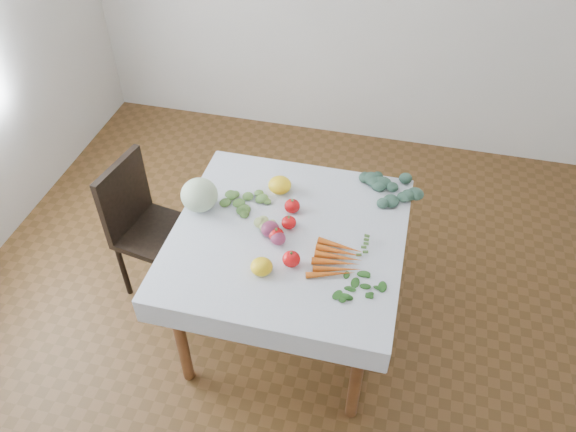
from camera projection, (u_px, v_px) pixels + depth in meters
name	position (u px, v px, depth m)	size (l,w,h in m)	color
ground	(288.00, 326.00, 3.26)	(4.00, 4.00, 0.00)	brown
table	(288.00, 249.00, 2.81)	(1.00, 1.00, 0.75)	brown
tablecloth	(288.00, 235.00, 2.74)	(1.12, 1.12, 0.01)	white
chair	(143.00, 220.00, 3.19)	(0.45, 0.45, 0.87)	black
cabbage	(199.00, 195.00, 2.82)	(0.19, 0.19, 0.17)	silver
tomato_a	(276.00, 235.00, 2.69)	(0.07, 0.07, 0.07)	red
tomato_b	(289.00, 222.00, 2.75)	(0.07, 0.07, 0.06)	red
tomato_c	(292.00, 206.00, 2.83)	(0.08, 0.08, 0.07)	red
tomato_d	(291.00, 259.00, 2.57)	(0.08, 0.08, 0.07)	red
heirloom_back	(280.00, 185.00, 2.94)	(0.12, 0.12, 0.09)	yellow
heirloom_front	(262.00, 267.00, 2.54)	(0.10, 0.10, 0.07)	yellow
onion_a	(278.00, 238.00, 2.67)	(0.07, 0.07, 0.06)	maroon
onion_b	(270.00, 229.00, 2.71)	(0.09, 0.09, 0.08)	maroon
tomatillo_cluster	(267.00, 225.00, 2.76)	(0.13, 0.10, 0.04)	#B6C06E
carrot_bunch	(336.00, 260.00, 2.59)	(0.23, 0.26, 0.03)	orange
kale_bunch	(385.00, 189.00, 2.95)	(0.36, 0.27, 0.05)	#395E4B
basil_bunch	(362.00, 287.00, 2.49)	(0.23, 0.18, 0.01)	#265A1C
dill_bunch	(248.00, 202.00, 2.89)	(0.23, 0.23, 0.03)	#4F7D39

